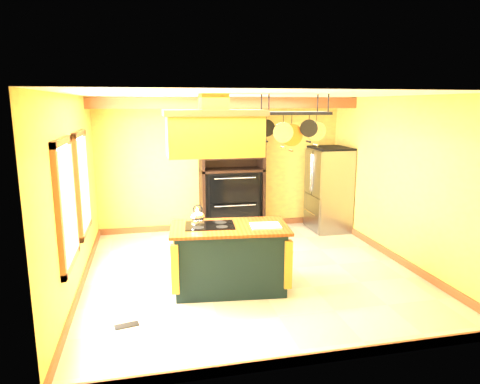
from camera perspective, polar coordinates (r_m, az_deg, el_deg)
name	(u,v)px	position (r m, az deg, el deg)	size (l,w,h in m)	color
floor	(250,272)	(6.79, 1.37, -10.57)	(5.00, 5.00, 0.00)	beige
ceiling	(251,95)	(6.29, 1.49, 12.84)	(5.00, 5.00, 0.00)	white
wall_back	(222,164)	(8.82, -2.47, 3.70)	(5.00, 0.02, 2.70)	#DDC951
wall_front	(314,236)	(4.10, 9.87, -5.85)	(5.00, 0.02, 2.70)	#DDC951
wall_left	(74,194)	(6.30, -21.22, -0.30)	(0.02, 5.00, 2.70)	#DDC951
wall_right	(400,181)	(7.41, 20.57, 1.43)	(0.02, 5.00, 2.70)	#DDC951
ceiling_beam	(229,103)	(7.95, -1.52, 11.80)	(5.00, 0.15, 0.20)	brown
window_near	(67,204)	(5.52, -22.11, -1.46)	(0.06, 1.06, 1.56)	brown
window_far	(83,183)	(6.87, -20.23, 1.13)	(0.06, 1.06, 1.56)	brown
kitchen_island	(229,257)	(6.05, -1.42, -8.65)	(1.70, 1.06, 1.11)	black
range_hood	(214,131)	(5.65, -3.50, 8.17)	(1.30, 0.74, 0.80)	#BF812F
pot_rack	(294,121)	(5.93, 7.21, 9.37)	(0.98, 0.46, 0.71)	black
refrigerator	(328,191)	(8.96, 11.70, 0.12)	(0.73, 0.86, 1.68)	gray
hutch	(232,189)	(8.69, -1.14, 0.41)	(1.27, 0.58, 2.25)	black
floor_register	(127,325)	(5.46, -14.87, -16.81)	(0.28, 0.12, 0.01)	black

